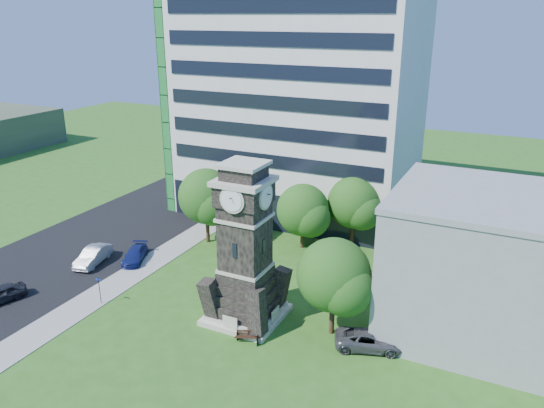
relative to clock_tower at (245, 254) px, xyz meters
The scene contains 16 objects.
ground 6.39m from the clock_tower, 146.32° to the right, with size 160.00×160.00×0.00m, color #2C5C1A.
sidewalk 13.88m from the clock_tower, 166.50° to the left, with size 3.00×70.00×0.06m, color gray.
street 21.86m from the clock_tower, behind, with size 14.00×80.00×0.02m, color black.
clock_tower is the anchor object (origin of this frame).
office_tall 26.21m from the clock_tower, 104.57° to the left, with size 26.20×15.11×28.60m.
office_low 18.00m from the clock_tower, 19.48° to the left, with size 15.20×12.20×10.40m.
car_street_south 20.53m from the clock_tower, 160.42° to the right, with size 1.60×3.97×1.35m, color #222228.
car_street_mid 17.90m from the clock_tower, behind, with size 1.60×4.58×1.51m, color #A2A5AA.
car_street_north 15.37m from the clock_tower, 164.09° to the left, with size 1.71×4.21×1.22m, color navy.
car_east_lot 10.63m from the clock_tower, ahead, with size 2.21×4.79×1.33m, color #505055.
park_bench 5.82m from the clock_tower, 59.88° to the right, with size 1.70×0.45×0.88m.
street_sign 12.49m from the clock_tower, 163.42° to the right, with size 0.55×0.06×2.30m.
tree_nw 14.93m from the clock_tower, 133.53° to the left, with size 6.09×5.53×7.66m.
tree_nc 13.86m from the clock_tower, 94.74° to the left, with size 5.63×5.12×6.52m.
tree_ne 16.73m from the clock_tower, 79.27° to the left, with size 5.64×5.12×7.11m.
tree_east 6.74m from the clock_tower, ahead, with size 5.79×5.26×7.32m.
Camera 1 is at (20.24, -28.80, 21.84)m, focal length 35.00 mm.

